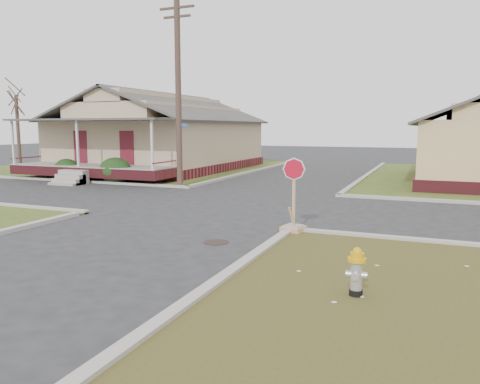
% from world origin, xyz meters
% --- Properties ---
extents(ground, '(120.00, 120.00, 0.00)m').
position_xyz_m(ground, '(0.00, 0.00, 0.00)').
color(ground, '#262729').
rests_on(ground, ground).
extents(verge_far_left, '(19.00, 19.00, 0.05)m').
position_xyz_m(verge_far_left, '(-13.00, 18.00, 0.03)').
color(verge_far_left, '#324518').
rests_on(verge_far_left, ground).
extents(curbs, '(80.00, 40.00, 0.12)m').
position_xyz_m(curbs, '(0.00, 5.00, 0.00)').
color(curbs, '#A69E96').
rests_on(curbs, ground).
extents(manhole, '(0.64, 0.64, 0.01)m').
position_xyz_m(manhole, '(2.20, -0.50, 0.01)').
color(manhole, black).
rests_on(manhole, ground).
extents(corner_house, '(10.10, 15.50, 5.30)m').
position_xyz_m(corner_house, '(-10.00, 16.68, 2.28)').
color(corner_house, maroon).
rests_on(corner_house, ground).
extents(utility_pole, '(1.80, 0.28, 9.00)m').
position_xyz_m(utility_pole, '(-4.20, 8.90, 4.66)').
color(utility_pole, '#3B2722').
rests_on(utility_pole, ground).
extents(tree_far_left, '(0.22, 0.22, 4.90)m').
position_xyz_m(tree_far_left, '(-18.00, 12.00, 2.50)').
color(tree_far_left, '#3B2722').
rests_on(tree_far_left, verge_far_left).
extents(fire_hydrant, '(0.31, 0.31, 0.84)m').
position_xyz_m(fire_hydrant, '(6.07, -3.11, 0.51)').
color(fire_hydrant, black).
rests_on(fire_hydrant, ground).
extents(stop_sign, '(0.58, 0.56, 2.03)m').
position_xyz_m(stop_sign, '(3.71, 1.28, 0.49)').
color(stop_sign, tan).
rests_on(stop_sign, ground).
extents(hedge_left, '(1.46, 1.19, 1.11)m').
position_xyz_m(hedge_left, '(-11.55, 9.24, 0.61)').
color(hedge_left, '#173212').
rests_on(hedge_left, verge_far_left).
extents(hedge_right, '(1.60, 1.31, 1.22)m').
position_xyz_m(hedge_right, '(-8.07, 8.98, 0.66)').
color(hedge_right, '#173212').
rests_on(hedge_right, verge_far_left).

